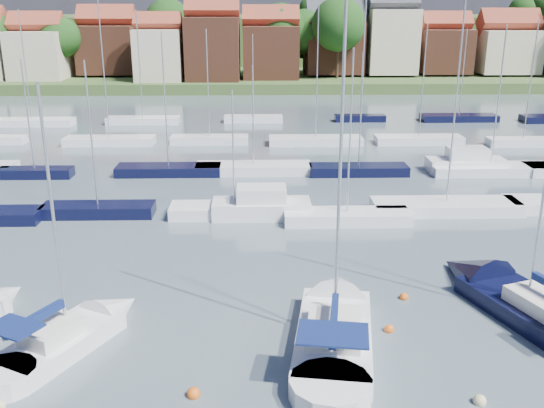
{
  "coord_description": "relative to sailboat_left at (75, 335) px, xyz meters",
  "views": [
    {
      "loc": [
        -5.56,
        -21.11,
        14.45
      ],
      "look_at": [
        -4.71,
        14.0,
        2.92
      ],
      "focal_mm": 40.0,
      "sensor_mm": 36.0,
      "label": 1
    }
  ],
  "objects": [
    {
      "name": "far_shore_town",
      "position": [
        16.06,
        129.53,
        4.24
      ],
      "size": [
        212.46,
        90.0,
        22.27
      ],
      "color": "#46572B",
      "rests_on": "ground"
    },
    {
      "name": "buoy_g",
      "position": [
        14.35,
        0.58,
        -0.37
      ],
      "size": [
        0.46,
        0.46,
        0.46
      ],
      "primitive_type": "sphere",
      "color": "#D85914",
      "rests_on": "ground"
    },
    {
      "name": "sailboat_left",
      "position": [
        0.0,
        0.0,
        0.0
      ],
      "size": [
        6.43,
        9.28,
        12.62
      ],
      "rotation": [
        0.0,
        0.0,
        1.09
      ],
      "color": "white",
      "rests_on": "ground"
    },
    {
      "name": "buoy_c",
      "position": [
        5.71,
        -4.14,
        -0.37
      ],
      "size": [
        0.54,
        0.54,
        0.54
      ],
      "primitive_type": "sphere",
      "color": "#D85914",
      "rests_on": "ground"
    },
    {
      "name": "sailboat_centre",
      "position": [
        11.85,
        0.96,
        -0.02
      ],
      "size": [
        5.11,
        12.67,
        16.7
      ],
      "rotation": [
        0.0,
        0.0,
        1.42
      ],
      "color": "white",
      "rests_on": "ground"
    },
    {
      "name": "buoy_e",
      "position": [
        15.8,
        3.84,
        -0.37
      ],
      "size": [
        0.46,
        0.46,
        0.46
      ],
      "primitive_type": "sphere",
      "color": "#D85914",
      "rests_on": "ground"
    },
    {
      "name": "buoy_d",
      "position": [
        16.68,
        -4.85,
        -0.37
      ],
      "size": [
        0.5,
        0.5,
        0.5
      ],
      "primitive_type": "sphere",
      "color": "beige",
      "rests_on": "ground"
    },
    {
      "name": "sailboat_navy",
      "position": [
        21.04,
        3.04,
        -0.02
      ],
      "size": [
        7.43,
        13.07,
        17.52
      ],
      "rotation": [
        0.0,
        0.0,
        1.91
      ],
      "color": "black",
      "rests_on": "ground"
    },
    {
      "name": "ground",
      "position": [
        13.84,
        36.86,
        -0.37
      ],
      "size": [
        260.0,
        260.0,
        0.0
      ],
      "primitive_type": "plane",
      "color": "#475760",
      "rests_on": "ground"
    },
    {
      "name": "marina_field",
      "position": [
        15.74,
        32.01,
        0.06
      ],
      "size": [
        79.62,
        41.41,
        15.93
      ],
      "color": "white",
      "rests_on": "ground"
    }
  ]
}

